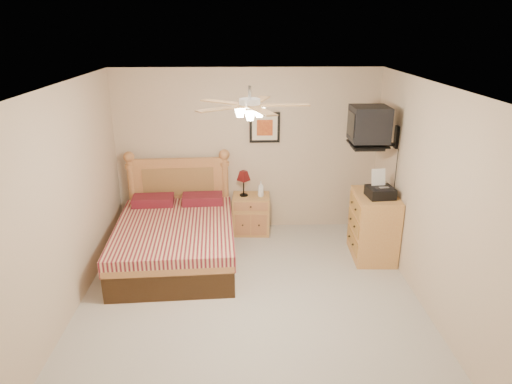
% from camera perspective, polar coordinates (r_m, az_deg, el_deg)
% --- Properties ---
extents(floor, '(4.50, 4.50, 0.00)m').
position_cam_1_polar(floor, '(5.48, -0.71, -13.98)').
color(floor, '#ADA79C').
rests_on(floor, ground).
extents(ceiling, '(4.00, 4.50, 0.04)m').
position_cam_1_polar(ceiling, '(4.57, -0.85, 12.95)').
color(ceiling, white).
rests_on(ceiling, ground).
extents(wall_back, '(4.00, 0.04, 2.50)m').
position_cam_1_polar(wall_back, '(7.02, -1.14, 5.13)').
color(wall_back, '#C9B094').
rests_on(wall_back, ground).
extents(wall_front, '(4.00, 0.04, 2.50)m').
position_cam_1_polar(wall_front, '(2.92, 0.17, -18.50)').
color(wall_front, '#C9B094').
rests_on(wall_front, ground).
extents(wall_left, '(0.04, 4.50, 2.50)m').
position_cam_1_polar(wall_left, '(5.25, -23.19, -1.88)').
color(wall_left, '#C9B094').
rests_on(wall_left, ground).
extents(wall_right, '(0.04, 4.50, 2.50)m').
position_cam_1_polar(wall_right, '(5.31, 21.36, -1.37)').
color(wall_right, '#C9B094').
rests_on(wall_right, ground).
extents(bed, '(1.64, 2.10, 1.31)m').
position_cam_1_polar(bed, '(6.21, -10.23, -3.08)').
color(bed, '#BA773F').
rests_on(bed, ground).
extents(nightstand, '(0.58, 0.45, 0.61)m').
position_cam_1_polar(nightstand, '(7.10, -0.61, -2.77)').
color(nightstand, gold).
rests_on(nightstand, ground).
extents(table_lamp, '(0.22, 0.22, 0.40)m').
position_cam_1_polar(table_lamp, '(6.93, -1.56, 1.08)').
color(table_lamp, '#571011').
rests_on(table_lamp, nightstand).
extents(lotion_bottle, '(0.09, 0.09, 0.24)m').
position_cam_1_polar(lotion_bottle, '(6.92, 0.61, 0.38)').
color(lotion_bottle, white).
rests_on(lotion_bottle, nightstand).
extents(framed_picture, '(0.46, 0.04, 0.46)m').
position_cam_1_polar(framed_picture, '(6.92, 1.09, 8.07)').
color(framed_picture, black).
rests_on(framed_picture, wall_back).
extents(dresser, '(0.57, 0.80, 0.92)m').
position_cam_1_polar(dresser, '(6.52, 14.47, -4.12)').
color(dresser, '#C0763C').
rests_on(dresser, ground).
extents(fax_machine, '(0.37, 0.39, 0.36)m').
position_cam_1_polar(fax_machine, '(6.21, 15.36, 0.92)').
color(fax_machine, black).
rests_on(fax_machine, dresser).
extents(magazine_lower, '(0.30, 0.34, 0.03)m').
position_cam_1_polar(magazine_lower, '(6.60, 14.26, 0.63)').
color(magazine_lower, '#B3A48D').
rests_on(magazine_lower, dresser).
extents(magazine_upper, '(0.23, 0.30, 0.02)m').
position_cam_1_polar(magazine_upper, '(6.63, 14.48, 0.93)').
color(magazine_upper, tan).
rests_on(magazine_upper, magazine_lower).
extents(wall_tv, '(0.56, 0.46, 0.58)m').
position_cam_1_polar(wall_tv, '(6.28, 15.29, 7.87)').
color(wall_tv, black).
rests_on(wall_tv, wall_right).
extents(ceiling_fan, '(1.14, 1.14, 0.28)m').
position_cam_1_polar(ceiling_fan, '(4.39, -0.79, 10.81)').
color(ceiling_fan, white).
rests_on(ceiling_fan, ceiling).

